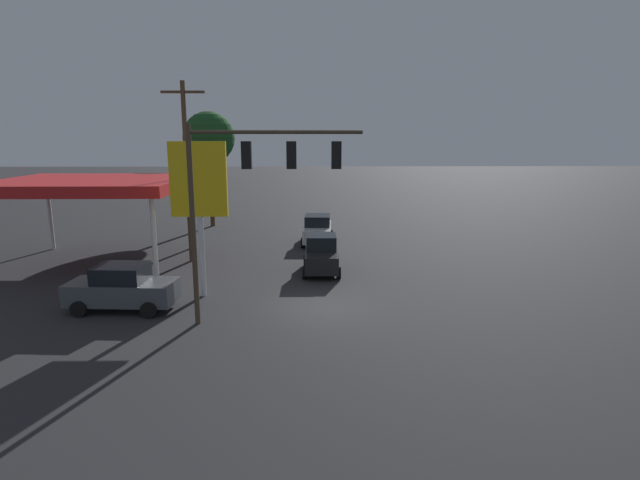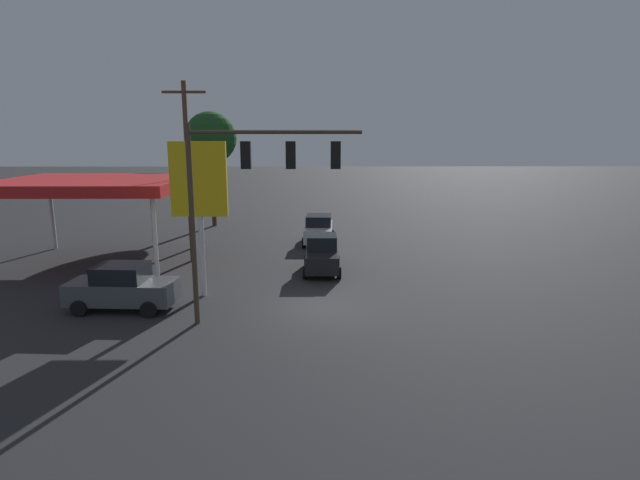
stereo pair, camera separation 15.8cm
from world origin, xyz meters
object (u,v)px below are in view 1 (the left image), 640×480
at_px(price_sign, 199,186).
at_px(street_tree, 209,138).
at_px(sedan_waiting, 318,229).
at_px(traffic_signal_assembly, 252,179).
at_px(hatchback_crossing, 321,255).
at_px(utility_pole, 187,169).
at_px(sedan_far, 122,288).

bearing_deg(price_sign, street_tree, -80.28).
xyz_separation_m(sedan_waiting, street_tree, (8.42, -6.79, 6.04)).
distance_m(traffic_signal_assembly, hatchback_crossing, 9.18).
bearing_deg(hatchback_crossing, traffic_signal_assembly, -19.24).
bearing_deg(traffic_signal_assembly, utility_pole, -64.06).
xyz_separation_m(traffic_signal_assembly, hatchback_crossing, (-2.69, -7.43, -4.66)).
relative_size(sedan_far, street_tree, 0.50).
bearing_deg(hatchback_crossing, utility_pole, -107.86).
distance_m(hatchback_crossing, street_tree, 17.55).
distance_m(traffic_signal_assembly, sedan_far, 7.56).
height_order(hatchback_crossing, sedan_waiting, hatchback_crossing).
distance_m(utility_pole, street_tree, 11.74).
bearing_deg(price_sign, utility_pole, -72.27).
xyz_separation_m(price_sign, hatchback_crossing, (-5.45, -4.00, -4.05)).
distance_m(utility_pole, price_sign, 6.85).
height_order(traffic_signal_assembly, sedan_waiting, traffic_signal_assembly).
bearing_deg(street_tree, sedan_far, 90.35).
distance_m(sedan_far, street_tree, 20.80).
xyz_separation_m(traffic_signal_assembly, sedan_waiting, (-2.56, -14.74, -4.66)).
bearing_deg(sedan_far, price_sign, -145.33).
distance_m(price_sign, sedan_waiting, 13.13).
height_order(utility_pole, street_tree, utility_pole).
bearing_deg(sedan_waiting, hatchback_crossing, 3.57).
relative_size(utility_pole, sedan_waiting, 2.26).
distance_m(traffic_signal_assembly, street_tree, 22.35).
xyz_separation_m(traffic_signal_assembly, sedan_far, (5.73, -1.62, -4.66)).
relative_size(sedan_waiting, sedan_far, 1.00).
bearing_deg(sedan_waiting, traffic_signal_assembly, -7.27).
distance_m(sedan_waiting, sedan_far, 15.52).
distance_m(price_sign, street_tree, 18.47).
height_order(traffic_signal_assembly, utility_pole, utility_pole).
xyz_separation_m(sedan_far, street_tree, (0.12, -19.91, 6.04)).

